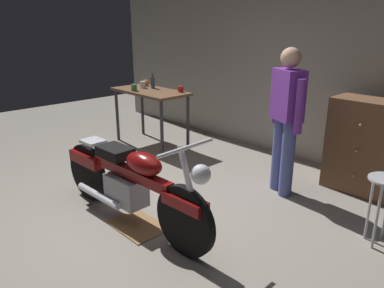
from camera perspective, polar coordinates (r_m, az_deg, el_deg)
The scene contains 12 objects.
ground_plane at distance 3.89m, azimuth -7.48°, elevation -11.47°, with size 12.00×12.00×0.00m, color gray.
back_wall at distance 5.50m, azimuth 16.64°, elevation 13.73°, with size 8.00×0.12×3.10m, color gray.
workbench at distance 5.93m, azimuth -6.44°, elevation 7.19°, with size 1.30×0.64×0.90m.
motorcycle at distance 3.65m, azimuth -9.63°, elevation -5.72°, with size 2.19×0.60×1.00m.
person_standing at distance 4.26m, azimuth 14.33°, elevation 4.23°, with size 0.52×0.37×1.67m.
wooden_dresser at distance 4.72m, azimuth 25.17°, elevation -0.34°, with size 0.80×0.47×1.10m.
drip_tray at distance 3.78m, azimuth -8.35°, elevation -12.34°, with size 0.56×0.40×0.01m, color olive.
mug_orange_travel at distance 6.32m, azimuth -7.16°, elevation 9.33°, with size 0.11×0.08×0.10m.
mug_red_diner at distance 5.71m, azimuth -1.77°, elevation 8.47°, with size 0.11×0.08×0.09m.
mug_green_speckled at distance 5.88m, azimuth -8.92°, elevation 8.61°, with size 0.12×0.09×0.10m.
mug_white_ceramic at distance 6.12m, azimuth -7.59°, elevation 9.07°, with size 0.12×0.09×0.11m.
bottle at distance 6.06m, azimuth -6.06°, elevation 9.46°, with size 0.06×0.06×0.24m.
Camera 1 is at (2.76, -1.95, 1.92)m, focal length 34.56 mm.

